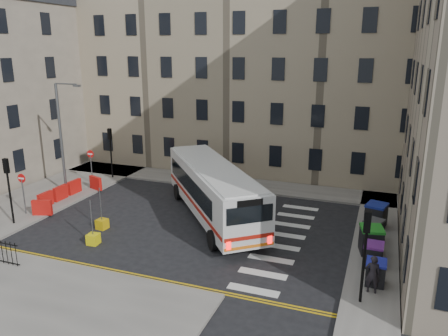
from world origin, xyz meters
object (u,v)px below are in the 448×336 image
Objects in this scene: pedestrian at (373,274)px; wheelie_bin_c at (371,240)px; wheelie_bin_b at (373,255)px; wheelie_bin_d at (373,230)px; streetlamp at (61,137)px; bus at (213,189)px; bollard_yellow at (93,239)px; wheelie_bin_e at (376,215)px; bollard_chevron at (102,224)px; wheelie_bin_a at (376,272)px.

wheelie_bin_c is at bearing -89.25° from pedestrian.
wheelie_bin_b reaches higher than wheelie_bin_d.
streetlamp is at bearing 172.04° from wheelie_bin_b.
streetlamp reaches higher than wheelie_bin_d.
streetlamp reaches higher than pedestrian.
bus is at bearing 156.32° from wheelie_bin_c.
bollard_yellow is (-14.52, -3.99, -0.57)m from wheelie_bin_c.
wheelie_bin_c reaches higher than bollard_yellow.
pedestrian is (0.22, -4.03, 0.16)m from wheelie_bin_c.
pedestrian is (0.10, -7.82, 0.16)m from wheelie_bin_e.
wheelie_bin_b is at bearing -95.62° from wheelie_bin_c.
bus is 9.63× the size of wheelie_bin_b.
bollard_yellow is at bearing -176.73° from wheelie_bin_c.
bollard_yellow is 2.14m from bollard_chevron.
wheelie_bin_c reaches higher than wheelie_bin_d.
bus reaches higher than wheelie_bin_c.
bus is 7.85m from bollard_yellow.
wheelie_bin_d is (21.84, -0.76, -3.60)m from streetlamp.
wheelie_bin_c is at bearing 7.49° from bollard_chevron.
bollard_chevron is at bearing -35.21° from streetlamp.
wheelie_bin_b is 1.51m from wheelie_bin_c.
wheelie_bin_a is at bearing -14.53° from streetlamp.
wheelie_bin_b is 2.55m from pedestrian.
wheelie_bin_e is (21.90, 1.27, -3.47)m from streetlamp.
pedestrian is at bearing -66.30° from wheelie_bin_d.
bollard_chevron is (-15.41, -3.77, -0.44)m from wheelie_bin_d.
wheelie_bin_a is at bearing -66.39° from bus.
wheelie_bin_a is 0.74× the size of wheelie_bin_e.
wheelie_bin_c is 0.98× the size of wheelie_bin_e.
streetlamp is 13.57× the size of bollard_yellow.
wheelie_bin_d reaches higher than bollard_chevron.
wheelie_bin_b is (21.95, -4.01, -3.59)m from streetlamp.
pedestrian is 2.93× the size of bollard_chevron.
bollard_yellow is (-14.86, -0.78, -0.42)m from wheelie_bin_a.
wheelie_bin_b is 3.25m from wheelie_bin_d.
wheelie_bin_e is (9.83, 1.80, -1.09)m from bus.
wheelie_bin_d is at bearing -90.84° from pedestrian.
wheelie_bin_e is at bearing -28.62° from bus.
wheelie_bin_b is (-0.18, 1.72, 0.03)m from wheelie_bin_a.
bus is at bearing -33.62° from pedestrian.
streetlamp is at bearing 138.10° from bollard_yellow.
wheelie_bin_a is 1.87× the size of bollard_yellow.
bollard_yellow is at bearing -136.36° from wheelie_bin_d.
pedestrian is (22.00, -6.55, -3.31)m from streetlamp.
streetlamp reaches higher than wheelie_bin_a.
wheelie_bin_a is 1.87× the size of bollard_chevron.
bus reaches higher than wheelie_bin_d.
wheelie_bin_e reaches higher than bollard_yellow.
wheelie_bin_c is at bearing 15.38° from bollard_yellow.
wheelie_bin_c is (-0.35, 3.22, 0.15)m from wheelie_bin_a.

